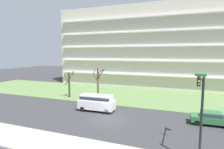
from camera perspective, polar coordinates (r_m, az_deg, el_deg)
name	(u,v)px	position (r m, az deg, el deg)	size (l,w,h in m)	color
ground	(110,119)	(24.17, -0.67, -13.58)	(160.00, 160.00, 0.00)	#38383A
sidewalk_curb_near	(76,149)	(17.58, -11.01, -21.52)	(80.00, 4.00, 0.15)	#ADA89E
grass_lawn_strip	(136,96)	(37.02, 7.36, -6.44)	(80.00, 16.00, 0.08)	#66844C
apartment_building	(150,47)	(50.42, 11.45, 8.18)	(45.70, 14.13, 19.76)	beige
tree_far_left	(69,84)	(35.77, -12.99, -2.77)	(2.05, 2.06, 5.16)	#423023
tree_left	(98,82)	(32.13, -4.32, -2.40)	(1.98, 1.97, 5.80)	brown
van_white_near_left	(97,102)	(27.10, -4.76, -8.28)	(5.26, 2.16, 2.36)	white
sedan_green_center_left	(211,118)	(24.98, 28.11, -11.59)	(4.46, 1.94, 1.57)	#2D6B3D
traffic_signal_mast	(200,102)	(16.44, 25.49, -7.58)	(0.90, 4.46, 6.65)	black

